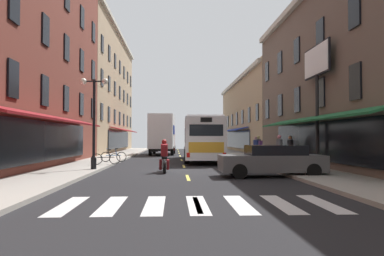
% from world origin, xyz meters
% --- Properties ---
extents(ground_plane, '(34.80, 80.00, 0.10)m').
position_xyz_m(ground_plane, '(0.00, 0.00, -0.05)').
color(ground_plane, black).
extents(lane_centre_dashes, '(0.14, 73.90, 0.01)m').
position_xyz_m(lane_centre_dashes, '(0.00, -0.25, 0.00)').
color(lane_centre_dashes, '#DBCC4C').
rests_on(lane_centre_dashes, ground).
extents(crosswalk_near, '(7.10, 2.80, 0.01)m').
position_xyz_m(crosswalk_near, '(0.00, -10.00, 0.00)').
color(crosswalk_near, silver).
rests_on(crosswalk_near, ground).
extents(sidewalk_left, '(3.00, 80.00, 0.14)m').
position_xyz_m(sidewalk_left, '(-5.90, 0.00, 0.07)').
color(sidewalk_left, '#A39E93').
rests_on(sidewalk_left, ground).
extents(sidewalk_right, '(3.00, 80.00, 0.14)m').
position_xyz_m(sidewalk_right, '(5.90, 0.00, 0.07)').
color(sidewalk_right, '#A39E93').
rests_on(sidewalk_right, ground).
extents(billboard_sign, '(0.40, 3.33, 6.58)m').
position_xyz_m(billboard_sign, '(7.05, -0.25, 5.24)').
color(billboard_sign, black).
rests_on(billboard_sign, sidewalk_right).
extents(transit_bus, '(2.87, 11.54, 3.20)m').
position_xyz_m(transit_bus, '(1.51, 8.49, 1.68)').
color(transit_bus, white).
rests_on(transit_bus, ground).
extents(box_truck, '(2.69, 7.42, 4.09)m').
position_xyz_m(box_truck, '(-1.79, 18.91, 2.10)').
color(box_truck, '#B21E19').
rests_on(box_truck, ground).
extents(sedan_near, '(4.62, 1.98, 1.41)m').
position_xyz_m(sedan_near, '(3.78, -3.27, 0.72)').
color(sedan_near, '#515154').
rests_on(sedan_near, ground).
extents(sedan_mid, '(2.03, 4.54, 1.37)m').
position_xyz_m(sedan_mid, '(-1.97, 29.64, 0.70)').
color(sedan_mid, '#144723').
rests_on(sedan_mid, ground).
extents(motorcycle_rider, '(0.62, 2.07, 1.66)m').
position_xyz_m(motorcycle_rider, '(-1.09, -0.97, 0.71)').
color(motorcycle_rider, black).
rests_on(motorcycle_rider, ground).
extents(bicycle_near, '(1.71, 0.48, 0.91)m').
position_xyz_m(bicycle_near, '(-4.65, 5.38, 0.50)').
color(bicycle_near, black).
rests_on(bicycle_near, sidewalk_left).
extents(bicycle_mid, '(1.70, 0.49, 0.91)m').
position_xyz_m(bicycle_mid, '(-4.69, 2.86, 0.50)').
color(bicycle_mid, black).
rests_on(bicycle_mid, sidewalk_left).
extents(pedestrian_near, '(0.44, 0.52, 1.76)m').
position_xyz_m(pedestrian_near, '(5.99, 8.80, 1.07)').
color(pedestrian_near, navy).
rests_on(pedestrian_near, sidewalk_right).
extents(pedestrian_mid, '(0.36, 0.36, 1.77)m').
position_xyz_m(pedestrian_mid, '(5.47, 1.41, 1.06)').
color(pedestrian_mid, navy).
rests_on(pedestrian_mid, sidewalk_right).
extents(pedestrian_far, '(0.36, 0.36, 1.71)m').
position_xyz_m(pedestrian_far, '(5.15, 6.07, 1.02)').
color(pedestrian_far, '#B29947').
rests_on(pedestrian_far, sidewalk_right).
extents(pedestrian_rear, '(0.36, 0.36, 1.73)m').
position_xyz_m(pedestrian_rear, '(6.74, 3.37, 1.03)').
color(pedestrian_rear, maroon).
rests_on(pedestrian_rear, sidewalk_right).
extents(street_lamp_twin, '(1.42, 0.32, 4.66)m').
position_xyz_m(street_lamp_twin, '(-4.70, -0.49, 2.74)').
color(street_lamp_twin, black).
rests_on(street_lamp_twin, sidewalk_left).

